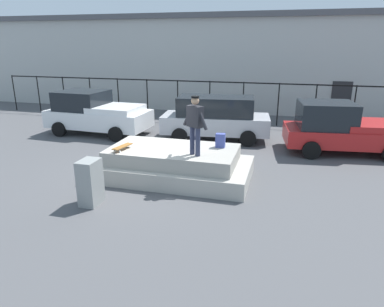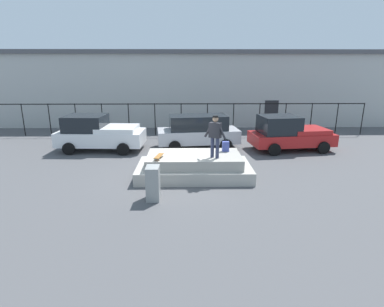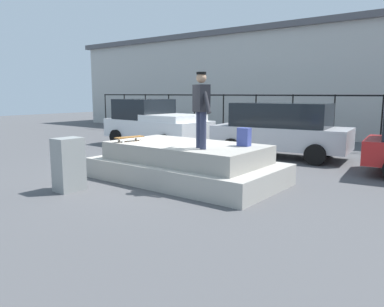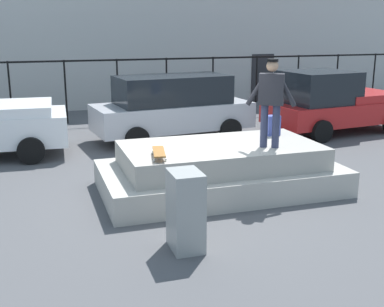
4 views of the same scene
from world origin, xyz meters
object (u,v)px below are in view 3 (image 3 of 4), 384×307
at_px(skateboarder, 201,105).
at_px(skateboard, 129,137).
at_px(car_white_pickup_near, 155,123).
at_px(utility_box, 69,164).
at_px(car_silver_hatchback_mid, 280,129).
at_px(backpack, 244,137).

height_order(skateboarder, skateboard, skateboarder).
height_order(skateboard, car_white_pickup_near, car_white_pickup_near).
distance_m(skateboard, utility_box, 1.82).
bearing_deg(skateboarder, car_white_pickup_near, 141.11).
bearing_deg(utility_box, car_silver_hatchback_mid, 76.14).
xyz_separation_m(backpack, car_white_pickup_near, (-6.39, 3.78, -0.20)).
distance_m(skateboard, backpack, 2.92).
height_order(car_white_pickup_near, car_silver_hatchback_mid, car_white_pickup_near).
bearing_deg(backpack, car_white_pickup_near, 147.26).
bearing_deg(backpack, skateboarder, -122.18).
bearing_deg(car_white_pickup_near, skateboard, -52.70).
bearing_deg(utility_box, skateboard, 88.55).
bearing_deg(car_silver_hatchback_mid, utility_box, -104.29).
xyz_separation_m(skateboarder, skateboard, (-2.19, -0.09, -0.86)).
height_order(skateboarder, car_white_pickup_near, skateboarder).
relative_size(skateboard, car_white_pickup_near, 0.17).
height_order(skateboarder, utility_box, skateboarder).
distance_m(backpack, car_silver_hatchback_mid, 4.31).
xyz_separation_m(skateboarder, utility_box, (-2.24, -1.86, -1.30)).
relative_size(backpack, utility_box, 0.36).
bearing_deg(car_silver_hatchback_mid, skateboarder, -84.81).
relative_size(car_white_pickup_near, utility_box, 3.93).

